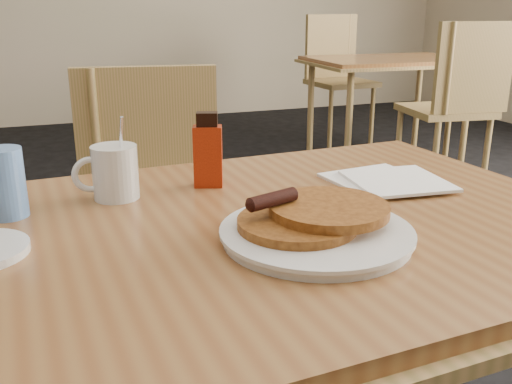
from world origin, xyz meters
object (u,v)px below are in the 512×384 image
chair_main_far (157,198)px  syrup_bottle (208,153)px  pancake_plate (315,227)px  chair_neighbor_far (336,67)px  neighbor_table (390,64)px  chair_neighbor_near (458,94)px  blue_tumbler (4,183)px  main_table (248,247)px  coffee_mug (114,171)px

chair_main_far → syrup_bottle: (0.01, -0.55, 0.27)m
pancake_plate → chair_neighbor_far: bearing=61.4°
neighbor_table → chair_neighbor_near: bearing=-91.1°
chair_neighbor_near → pancake_plate: size_ratio=3.45×
chair_main_far → chair_neighbor_far: bearing=61.8°
chair_neighbor_far → neighbor_table: bearing=-93.5°
pancake_plate → syrup_bottle: size_ratio=2.01×
chair_neighbor_near → blue_tumbler: bearing=-135.0°
syrup_bottle → chair_main_far: bearing=109.6°
main_table → blue_tumbler: size_ratio=10.92×
chair_main_far → pancake_plate: (0.08, -0.86, 0.22)m
chair_main_far → chair_neighbor_far: chair_neighbor_far is taller
chair_neighbor_far → syrup_bottle: chair_neighbor_far is taller
neighbor_table → pancake_plate: (-1.91, -2.73, 0.06)m
chair_neighbor_far → coffee_mug: 3.88m
neighbor_table → chair_neighbor_near: (-0.01, -0.75, -0.10)m
syrup_bottle → blue_tumbler: 0.37m
syrup_bottle → neighbor_table: bearing=69.3°
chair_main_far → chair_neighbor_far: size_ratio=0.90×
main_table → coffee_mug: size_ratio=8.26×
chair_neighbor_near → coffee_mug: (-2.16, -1.68, 0.20)m
chair_main_far → coffee_mug: 0.64m
main_table → chair_main_far: size_ratio=1.39×
neighbor_table → chair_main_far: chair_main_far is taller
coffee_mug → syrup_bottle: 0.18m
chair_main_far → blue_tumbler: size_ratio=7.87×
neighbor_table → chair_main_far: bearing=-136.9°
main_table → blue_tumbler: blue_tumbler is taller
chair_neighbor_far → pancake_plate: bearing=-122.0°
neighbor_table → chair_neighbor_near: chair_neighbor_near is taller
chair_neighbor_near → pancake_plate: bearing=-125.0°
main_table → chair_neighbor_far: bearing=59.8°
chair_neighbor_far → pancake_plate: size_ratio=3.50×
coffee_mug → syrup_bottle: (0.18, 0.01, 0.02)m
chair_neighbor_far → syrup_bottle: size_ratio=7.04×
chair_main_far → pancake_plate: chair_main_far is taller
chair_neighbor_near → main_table: bearing=-127.5°
neighbor_table → blue_tumbler: 3.41m
chair_main_far → chair_neighbor_near: size_ratio=0.91×
main_table → syrup_bottle: syrup_bottle is taller
chair_neighbor_near → chair_main_far: bearing=-141.8°
neighbor_table → syrup_bottle: (-1.99, -2.42, 0.11)m
chair_neighbor_far → main_table: bearing=-123.6°
pancake_plate → blue_tumbler: size_ratio=2.50×
chair_neighbor_far → pancake_plate: (-1.91, -3.51, 0.15)m
neighbor_table → blue_tumbler: (-2.35, -2.46, 0.10)m
chair_neighbor_near → syrup_bottle: bearing=-131.1°
main_table → neighbor_table: bearing=53.0°
main_table → chair_main_far: (-0.01, 0.77, -0.16)m
chair_main_far → chair_neighbor_far: 3.32m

